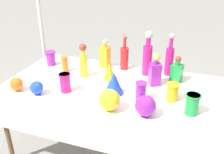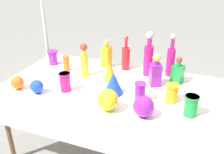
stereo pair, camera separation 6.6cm
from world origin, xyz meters
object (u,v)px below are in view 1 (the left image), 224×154
(slender_vase_3, at_px, (192,103))
(slender_vase_4, at_px, (65,82))
(tall_bottle_1, at_px, (124,57))
(tall_bottle_0, at_px, (169,59))
(tall_bottle_3, at_px, (83,62))
(square_decanter_0, at_px, (105,56))
(round_bowl_3, at_px, (37,88))
(slender_vase_5, at_px, (65,63))
(square_decanter_2, at_px, (177,72))
(slender_vase_0, at_px, (141,91))
(tall_bottle_2, at_px, (147,56))
(fluted_vase_0, at_px, (114,83))
(canopy_pole, at_px, (42,33))
(fluted_vase_1, at_px, (110,71))
(round_bowl_2, at_px, (16,84))
(slender_vase_1, at_px, (173,92))
(round_bowl_0, at_px, (109,100))
(cardboard_box_behind_left, at_px, (180,100))
(slender_vase_2, at_px, (51,58))
(square_decanter_1, at_px, (155,71))
(round_bowl_1, at_px, (146,106))

(slender_vase_3, height_order, slender_vase_4, slender_vase_4)
(slender_vase_4, bearing_deg, tall_bottle_1, 61.14)
(tall_bottle_0, xyz_separation_m, tall_bottle_3, (-0.76, -0.31, -0.02))
(square_decanter_0, xyz_separation_m, round_bowl_3, (-0.34, -0.73, -0.06))
(slender_vase_3, distance_m, slender_vase_5, 1.29)
(square_decanter_2, bearing_deg, slender_vase_0, -117.47)
(tall_bottle_2, xyz_separation_m, slender_vase_4, (-0.58, -0.57, -0.10))
(slender_vase_5, bearing_deg, slender_vase_4, -60.75)
(slender_vase_4, distance_m, fluted_vase_0, 0.42)
(slender_vase_5, bearing_deg, canopy_pole, 138.19)
(fluted_vase_1, height_order, round_bowl_2, fluted_vase_1)
(slender_vase_1, bearing_deg, round_bowl_0, -144.96)
(slender_vase_5, xyz_separation_m, round_bowl_3, (0.00, -0.49, -0.02))
(tall_bottle_3, bearing_deg, square_decanter_0, 68.21)
(tall_bottle_0, relative_size, round_bowl_2, 3.39)
(cardboard_box_behind_left, bearing_deg, round_bowl_3, -129.47)
(slender_vase_2, height_order, slender_vase_4, slender_vase_4)
(tall_bottle_0, bearing_deg, round_bowl_3, -142.40)
(slender_vase_2, distance_m, round_bowl_2, 0.59)
(slender_vase_3, bearing_deg, slender_vase_0, 172.41)
(slender_vase_0, relative_size, slender_vase_2, 1.09)
(tall_bottle_0, xyz_separation_m, round_bowl_3, (-0.99, -0.76, -0.10))
(slender_vase_0, relative_size, slender_vase_5, 1.04)
(fluted_vase_1, bearing_deg, slender_vase_3, -23.47)
(tall_bottle_3, distance_m, square_decanter_2, 0.87)
(slender_vase_5, bearing_deg, square_decanter_0, 35.47)
(slender_vase_0, bearing_deg, cardboard_box_behind_left, 76.92)
(tall_bottle_2, relative_size, square_decanter_0, 1.49)
(cardboard_box_behind_left, bearing_deg, fluted_vase_1, -125.51)
(fluted_vase_0, relative_size, round_bowl_0, 1.12)
(tall_bottle_0, bearing_deg, square_decanter_1, -109.10)
(tall_bottle_0, height_order, round_bowl_3, tall_bottle_0)
(tall_bottle_3, relative_size, round_bowl_2, 2.67)
(round_bowl_3, bearing_deg, slender_vase_0, 12.51)
(slender_vase_5, bearing_deg, square_decanter_1, 0.71)
(square_decanter_0, relative_size, square_decanter_1, 0.98)
(tall_bottle_0, bearing_deg, cardboard_box_behind_left, 77.58)
(tall_bottle_0, distance_m, round_bowl_2, 1.41)
(slender_vase_3, bearing_deg, round_bowl_1, -155.92)
(square_decanter_0, distance_m, round_bowl_0, 0.82)
(round_bowl_0, bearing_deg, tall_bottle_3, 132.25)
(tall_bottle_2, bearing_deg, slender_vase_5, -165.57)
(cardboard_box_behind_left, xyz_separation_m, canopy_pole, (-1.73, -0.32, 0.81))
(slender_vase_3, relative_size, fluted_vase_0, 0.84)
(slender_vase_1, bearing_deg, square_decanter_1, 129.69)
(square_decanter_2, distance_m, round_bowl_1, 0.65)
(tall_bottle_0, xyz_separation_m, square_decanter_0, (-0.65, -0.03, -0.04))
(square_decanter_0, distance_m, slender_vase_1, 0.88)
(slender_vase_5, relative_size, round_bowl_3, 1.31)
(tall_bottle_1, bearing_deg, square_decanter_2, -11.99)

